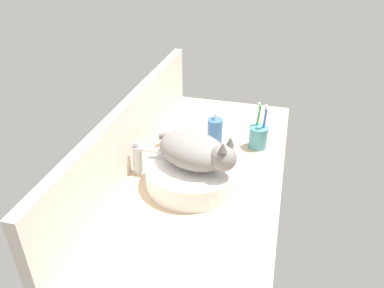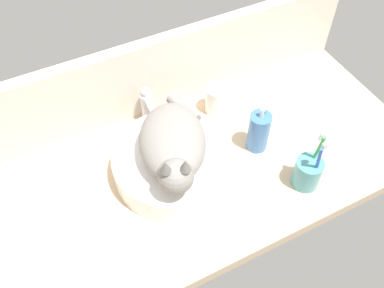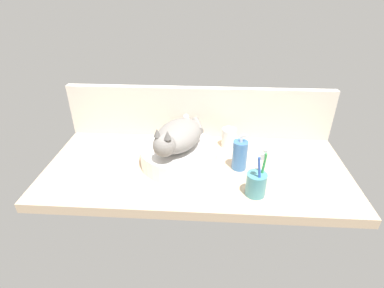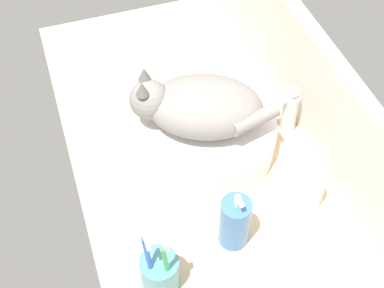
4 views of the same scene
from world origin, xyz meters
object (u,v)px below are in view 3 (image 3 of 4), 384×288
Objects in this scene: cat at (177,136)px; water_glass at (229,139)px; sink_basin at (179,155)px; toothbrush_cup at (256,184)px; faucet at (186,127)px; soap_dispenser at (240,155)px.

water_glass is at bearing 37.25° from cat.
sink_basin is 35.72cm from toothbrush_cup.
soap_dispenser is at bearing -42.57° from faucet.
soap_dispenser is (25.22, -2.53, 2.52)cm from sink_basin.
soap_dispenser is (25.64, -1.23, -7.13)cm from cat.
sink_basin is 19.88cm from faucet.
faucet reaches higher than sink_basin.
sink_basin is 2.06× the size of soap_dispenser.
cat is 3.35× the size of water_glass.
cat reaches higher than water_glass.
toothbrush_cup is 35.78cm from water_glass.
water_glass is (-3.62, 17.96, -2.41)cm from soap_dispenser.
faucet reaches higher than water_glass.
sink_basin is 26.55cm from water_glass.
water_glass is (20.41, -4.11, -3.32)cm from faucet.
water_glass is at bearing -11.38° from faucet.
sink_basin is 25.47cm from soap_dispenser.
soap_dispenser is (24.03, -22.07, -0.91)cm from faucet.
toothbrush_cup is (30.44, -18.03, -8.71)cm from cat.
water_glass is at bearing 101.40° from soap_dispenser.
sink_basin is 3.63× the size of water_glass.
faucet is at bearing 86.53° from sink_basin.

